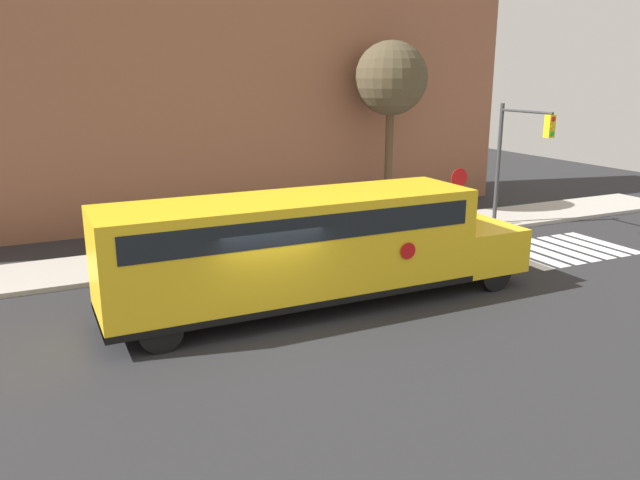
# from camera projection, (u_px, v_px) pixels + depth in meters

# --- Properties ---
(ground_plane) EXTENTS (60.00, 60.00, 0.00)m
(ground_plane) POSITION_uv_depth(u_px,v_px,m) (268.00, 327.00, 15.33)
(ground_plane) COLOR #28282B
(sidewalk_strip) EXTENTS (44.00, 3.00, 0.15)m
(sidewalk_strip) POSITION_uv_depth(u_px,v_px,m) (199.00, 256.00, 20.97)
(sidewalk_strip) COLOR #B2ADA3
(sidewalk_strip) RESTS_ON ground
(building_backdrop) EXTENTS (32.00, 4.00, 10.86)m
(building_backdrop) POSITION_uv_depth(u_px,v_px,m) (150.00, 88.00, 25.24)
(building_backdrop) COLOR #935B42
(building_backdrop) RESTS_ON ground
(crosswalk_stripes) EXTENTS (4.70, 3.20, 0.01)m
(crosswalk_stripes) POSITION_uv_depth(u_px,v_px,m) (560.00, 249.00, 22.00)
(crosswalk_stripes) COLOR white
(crosswalk_stripes) RESTS_ON ground
(school_bus) EXTENTS (11.80, 2.57, 3.01)m
(school_bus) POSITION_uv_depth(u_px,v_px,m) (308.00, 244.00, 16.18)
(school_bus) COLOR yellow
(school_bus) RESTS_ON ground
(stop_sign) EXTENTS (0.75, 0.10, 2.47)m
(stop_sign) POSITION_uv_depth(u_px,v_px,m) (458.00, 189.00, 24.28)
(stop_sign) COLOR #38383A
(stop_sign) RESTS_ON ground
(traffic_light) EXTENTS (0.28, 2.74, 4.90)m
(traffic_light) POSITION_uv_depth(u_px,v_px,m) (516.00, 149.00, 23.74)
(traffic_light) COLOR #38383A
(traffic_light) RESTS_ON ground
(tree_near_sidewalk) EXTENTS (3.06, 3.06, 7.35)m
(tree_near_sidewalk) POSITION_uv_depth(u_px,v_px,m) (391.00, 80.00, 25.86)
(tree_near_sidewalk) COLOR brown
(tree_near_sidewalk) RESTS_ON ground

